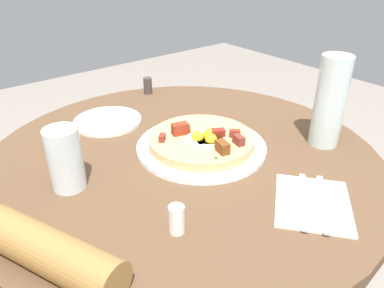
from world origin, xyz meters
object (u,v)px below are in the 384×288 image
Objects in this scene: salt_shaker at (177,219)px; pizza_plate at (201,146)px; knife at (303,200)px; water_bottle at (330,102)px; water_glass at (65,159)px; pepper_shaker at (148,86)px; breakfast_pizza at (202,140)px; bread_plate at (108,121)px; fork at (323,203)px; dining_table at (183,214)px.

pizza_plate is at bearing 131.59° from salt_shaker.
knife is 0.29m from water_bottle.
water_glass is 2.49× the size of pepper_shaker.
breakfast_pizza is at bearing -122.88° from water_bottle.
breakfast_pizza reaches higher than pepper_shaker.
water_glass reaches higher than breakfast_pizza.
salt_shaker is (0.47, -0.12, 0.02)m from bread_plate.
breakfast_pizza is at bearing 58.92° from fork.
breakfast_pizza is 1.15× the size of water_bottle.
salt_shaker is at bearing -28.83° from pepper_shaker.
pizza_plate is 0.32m from fork.
knife is at bearing 12.87° from dining_table.
bread_plate is at bearing 137.86° from water_glass.
water_bottle is 0.59m from pepper_shaker.
fork is at bearing 6.96° from pizza_plate.
dining_table is at bearing 67.25° from fork.
pizza_plate is 0.32m from water_glass.
salt_shaker reaches higher than fork.
water_bottle is at bearing 59.97° from dining_table.
pizza_plate reaches higher than dining_table.
breakfast_pizza is 4.79× the size of pepper_shaker.
breakfast_pizza is at bearing -14.68° from pepper_shaker.
dining_table is 0.19m from pizza_plate.
breakfast_pizza is 0.41m from pepper_shaker.
salt_shaker is (0.03, -0.48, -0.08)m from water_bottle.
fork is 0.28m from water_bottle.
bread_plate is at bearing -140.85° from water_bottle.
salt_shaker is 0.68m from pepper_shaker.
breakfast_pizza is 0.32m from water_glass.
knife is at bearing 12.38° from bread_plate.
pepper_shaker is at bearing 129.72° from water_glass.
bread_plate is 0.24m from pepper_shaker.
knife is 3.34× the size of salt_shaker.
water_bottle reaches higher than fork.
breakfast_pizza is at bearing 55.17° from knife.
bread_plate is 0.58m from water_bottle.
fork is at bearing -90.00° from knife.
bread_plate is 1.03× the size of knife.
water_glass is at bearing -42.14° from bread_plate.
breakfast_pizza reaches higher than pizza_plate.
water_glass is 2.45× the size of salt_shaker.
knife is at bearing 3.23° from pizza_plate.
fork is 1.36× the size of water_glass.
water_glass is (-0.04, -0.26, 0.25)m from dining_table.
pizza_plate is 1.74× the size of knife.
salt_shaker is (0.25, 0.09, -0.04)m from water_glass.
pepper_shaker is (-0.59, 0.33, -0.00)m from salt_shaker.
knife is at bearing -7.31° from pepper_shaker.
fork is (0.32, 0.04, 0.00)m from pizza_plate.
pizza_plate is 1.23× the size of breakfast_pizza.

